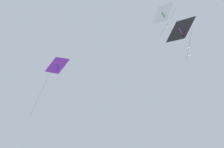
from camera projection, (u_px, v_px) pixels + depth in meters
The scene contains 3 objects.
kite_delta_low_drifter at pixel (181, 31), 19.51m from camera, with size 1.87×0.97×4.30m.
kite_delta_far_centre at pixel (163, 14), 26.96m from camera, with size 2.37×1.65×5.17m.
kite_delta_mid_left at pixel (57, 66), 31.90m from camera, with size 2.59×1.69×7.71m.
Camera 1 is at (8.63, -7.56, 18.44)m, focal length 48.65 mm.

